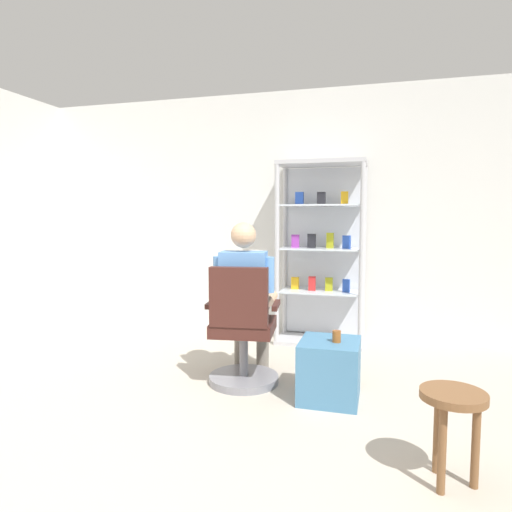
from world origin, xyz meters
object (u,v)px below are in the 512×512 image
object	(u,v)px
tea_glass	(337,336)
wooden_stool	(453,411)
display_cabinet_main	(322,252)
seated_shopkeeper	(246,293)
storage_crate	(330,370)
office_chair	(242,336)

from	to	relation	value
tea_glass	wooden_stool	world-z (taller)	tea_glass
display_cabinet_main	seated_shopkeeper	xyz separation A→B (m)	(-0.45, -1.27, -0.25)
display_cabinet_main	storage_crate	bearing A→B (deg)	-80.12
seated_shopkeeper	wooden_stool	world-z (taller)	seated_shopkeeper
display_cabinet_main	tea_glass	bearing A→B (deg)	-78.50
tea_glass	wooden_stool	size ratio (longest dim) A/B	0.18
seated_shopkeeper	wooden_stool	xyz separation A→B (m)	(1.42, -1.15, -0.34)
seated_shopkeeper	wooden_stool	size ratio (longest dim) A/B	2.70
office_chair	wooden_stool	distance (m)	1.71
storage_crate	tea_glass	world-z (taller)	tea_glass
seated_shopkeeper	tea_glass	size ratio (longest dim) A/B	15.37
seated_shopkeeper	display_cabinet_main	bearing A→B (deg)	70.48
wooden_stool	storage_crate	bearing A→B (deg)	128.07
office_chair	seated_shopkeeper	distance (m)	0.36
tea_glass	wooden_stool	distance (m)	1.10
office_chair	wooden_stool	bearing A→B (deg)	-35.24
seated_shopkeeper	storage_crate	world-z (taller)	seated_shopkeeper
display_cabinet_main	seated_shopkeeper	bearing A→B (deg)	-109.52
tea_glass	storage_crate	bearing A→B (deg)	156.01
storage_crate	office_chair	bearing A→B (deg)	172.66
tea_glass	office_chair	bearing A→B (deg)	171.48
seated_shopkeeper	tea_glass	world-z (taller)	seated_shopkeeper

